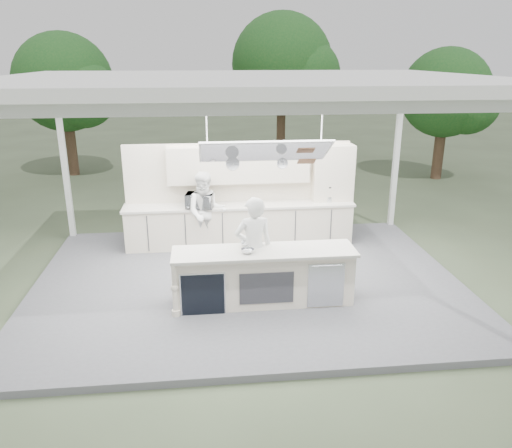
{
  "coord_description": "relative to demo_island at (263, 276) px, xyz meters",
  "views": [
    {
      "loc": [
        -0.78,
        -8.64,
        4.19
      ],
      "look_at": [
        0.2,
        0.4,
        1.1
      ],
      "focal_mm": 35.0,
      "sensor_mm": 36.0,
      "label": 1
    }
  ],
  "objects": [
    {
      "name": "toaster_oven",
      "position": [
        -1.05,
        2.61,
        0.63
      ],
      "size": [
        0.64,
        0.49,
        0.32
      ],
      "primitive_type": "imported",
      "rotation": [
        0.0,
        0.0,
        -0.18
      ],
      "color": "silver",
      "rests_on": "back_counter"
    },
    {
      "name": "ground",
      "position": [
        -0.18,
        0.91,
        -0.6
      ],
      "size": [
        90.0,
        90.0,
        0.0
      ],
      "primitive_type": "plane",
      "color": "#4D5B3E",
      "rests_on": "ground"
    },
    {
      "name": "tree_cluster",
      "position": [
        -0.34,
        10.68,
        2.69
      ],
      "size": [
        19.55,
        9.4,
        5.85
      ],
      "color": "brown",
      "rests_on": "ground"
    },
    {
      "name": "back_counter",
      "position": [
        -0.18,
        2.81,
        0.0
      ],
      "size": [
        5.08,
        0.72,
        0.95
      ],
      "color": "beige",
      "rests_on": "stage_deck"
    },
    {
      "name": "tent",
      "position": [
        -0.18,
        0.9,
        3.11
      ],
      "size": [
        8.2,
        6.2,
        3.86
      ],
      "color": "white",
      "rests_on": "ground"
    },
    {
      "name": "bowl_large",
      "position": [
        -0.21,
        0.26,
        0.51
      ],
      "size": [
        0.28,
        0.28,
        0.07
      ],
      "primitive_type": "imported",
      "rotation": [
        0.0,
        0.0,
        0.0
      ],
      "color": "silver",
      "rests_on": "demo_island"
    },
    {
      "name": "head_chef",
      "position": [
        -0.14,
        0.21,
        0.44
      ],
      "size": [
        0.72,
        0.53,
        1.83
      ],
      "primitive_type": "imported",
      "rotation": [
        0.0,
        0.0,
        3.28
      ],
      "color": "white",
      "rests_on": "stage_deck"
    },
    {
      "name": "sous_chef",
      "position": [
        -0.92,
        2.46,
        0.41
      ],
      "size": [
        0.86,
        0.67,
        1.77
      ],
      "primitive_type": "imported",
      "rotation": [
        0.0,
        0.0,
        -0.0
      ],
      "color": "white",
      "rests_on": "stage_deck"
    },
    {
      "name": "demo_island",
      "position": [
        0.0,
        0.0,
        0.0
      ],
      "size": [
        3.1,
        0.79,
        0.95
      ],
      "color": "beige",
      "rests_on": "stage_deck"
    },
    {
      "name": "back_wall_unit",
      "position": [
        0.27,
        3.03,
        0.98
      ],
      "size": [
        5.05,
        0.48,
        2.25
      ],
      "color": "beige",
      "rests_on": "stage_deck"
    },
    {
      "name": "bowl_small",
      "position": [
        -0.27,
        -0.07,
        0.51
      ],
      "size": [
        0.26,
        0.26,
        0.07
      ],
      "primitive_type": "imported",
      "rotation": [
        0.0,
        0.0,
        -0.19
      ],
      "color": "silver",
      "rests_on": "demo_island"
    },
    {
      "name": "stage_deck",
      "position": [
        -0.18,
        0.91,
        -0.54
      ],
      "size": [
        8.0,
        6.0,
        0.12
      ],
      "primitive_type": "cube",
      "color": "#5A5B5F",
      "rests_on": "ground"
    }
  ]
}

